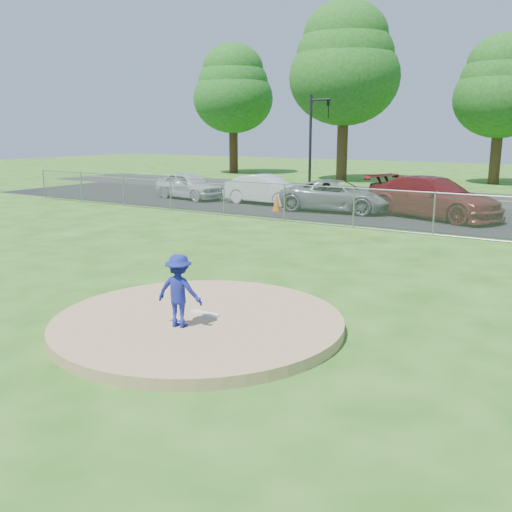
{
  "coord_description": "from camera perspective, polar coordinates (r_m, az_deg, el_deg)",
  "views": [
    {
      "loc": [
        6.33,
        -7.96,
        3.6
      ],
      "look_at": [
        0.0,
        2.0,
        1.0
      ],
      "focal_mm": 40.0,
      "sensor_mm": 36.0,
      "label": 1
    }
  ],
  "objects": [
    {
      "name": "parked_car_silver",
      "position": [
        30.95,
        -6.68,
        7.02
      ],
      "size": [
        4.44,
        2.41,
        1.43
      ],
      "primitive_type": "imported",
      "rotation": [
        0.0,
        0.0,
        1.39
      ],
      "color": "silver",
      "rests_on": "parking_lot"
    },
    {
      "name": "pitching_rubber",
      "position": [
        10.87,
        -5.13,
        -5.75
      ],
      "size": [
        0.6,
        0.15,
        0.04
      ],
      "primitive_type": "cube",
      "color": "white",
      "rests_on": "pitchers_mound"
    },
    {
      "name": "tree_left",
      "position": [
        42.89,
        8.88,
        18.51
      ],
      "size": [
        7.84,
        7.84,
        12.53
      ],
      "color": "#392614",
      "rests_on": "ground"
    },
    {
      "name": "ground",
      "position": [
        19.38,
        12.8,
        1.41
      ],
      "size": [
        120.0,
        120.0,
        0.0
      ],
      "primitive_type": "plane",
      "color": "#235913",
      "rests_on": "ground"
    },
    {
      "name": "pitcher",
      "position": [
        10.12,
        -7.69,
        -3.46
      ],
      "size": [
        0.93,
        0.66,
        1.3
      ],
      "primitive_type": "imported",
      "rotation": [
        0.0,
        0.0,
        3.36
      ],
      "color": "navy",
      "rests_on": "pitchers_mound"
    },
    {
      "name": "parking_lot",
      "position": [
        25.52,
        17.79,
        3.74
      ],
      "size": [
        50.0,
        8.0,
        0.01
      ],
      "primitive_type": "cube",
      "color": "black",
      "rests_on": "ground"
    },
    {
      "name": "parked_car_white",
      "position": [
        28.52,
        1.02,
        6.66
      ],
      "size": [
        4.45,
        1.75,
        1.44
      ],
      "primitive_type": "imported",
      "rotation": [
        0.0,
        0.0,
        1.52
      ],
      "color": "silver",
      "rests_on": "parking_lot"
    },
    {
      "name": "tree_center",
      "position": [
        42.69,
        23.36,
        15.31
      ],
      "size": [
        6.16,
        6.16,
        9.84
      ],
      "color": "#382514",
      "rests_on": "ground"
    },
    {
      "name": "street",
      "position": [
        32.78,
        21.2,
        5.3
      ],
      "size": [
        60.0,
        7.0,
        0.01
      ],
      "primitive_type": "cube",
      "color": "#242426",
      "rests_on": "ground"
    },
    {
      "name": "traffic_signal_left",
      "position": [
        33.55,
        5.83,
        11.97
      ],
      "size": [
        1.28,
        0.2,
        5.6
      ],
      "color": "black",
      "rests_on": "ground"
    },
    {
      "name": "traffic_cone",
      "position": [
        26.04,
        2.07,
        5.34
      ],
      "size": [
        0.39,
        0.39,
        0.75
      ],
      "primitive_type": "cone",
      "color": "#E35A0B",
      "rests_on": "parking_lot"
    },
    {
      "name": "tree_far_left",
      "position": [
        49.92,
        -2.31,
        16.4
      ],
      "size": [
        6.72,
        6.72,
        10.74
      ],
      "color": "#341D12",
      "rests_on": "ground"
    },
    {
      "name": "chain_link_fence",
      "position": [
        21.13,
        14.75,
        4.27
      ],
      "size": [
        40.0,
        0.06,
        1.5
      ],
      "primitive_type": "cube",
      "color": "gray",
      "rests_on": "ground"
    },
    {
      "name": "parked_car_darkred",
      "position": [
        25.09,
        17.3,
        5.63
      ],
      "size": [
        6.38,
        4.14,
        1.72
      ],
      "primitive_type": "imported",
      "rotation": [
        0.0,
        0.0,
        1.25
      ],
      "color": "maroon",
      "rests_on": "parking_lot"
    },
    {
      "name": "parked_car_gray",
      "position": [
        26.19,
        8.16,
        5.99
      ],
      "size": [
        5.31,
        2.88,
        1.41
      ],
      "primitive_type": "imported",
      "rotation": [
        0.0,
        0.0,
        1.68
      ],
      "color": "slate",
      "rests_on": "parking_lot"
    },
    {
      "name": "pitchers_mound",
      "position": [
        10.75,
        -5.77,
        -6.63
      ],
      "size": [
        5.4,
        5.4,
        0.2
      ],
      "primitive_type": "cylinder",
      "color": "#A5845A",
      "rests_on": "ground"
    }
  ]
}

